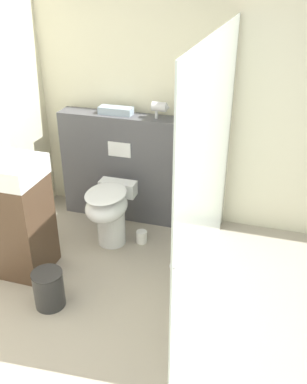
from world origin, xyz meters
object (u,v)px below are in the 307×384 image
(toilet, at_px, (109,210))
(waste_bin, at_px, (49,289))
(sink_vanity, at_px, (11,216))
(hair_drier, at_px, (160,107))

(toilet, height_order, waste_bin, toilet)
(toilet, bearing_deg, sink_vanity, -139.38)
(toilet, xyz_separation_m, hair_drier, (0.31, 0.53, 0.81))
(toilet, relative_size, sink_vanity, 0.51)
(sink_vanity, bearing_deg, hair_drier, 48.82)
(toilet, height_order, sink_vanity, sink_vanity)
(hair_drier, bearing_deg, sink_vanity, -131.18)
(toilet, relative_size, waste_bin, 1.94)
(hair_drier, bearing_deg, waste_bin, -107.41)
(sink_vanity, relative_size, waste_bin, 3.81)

